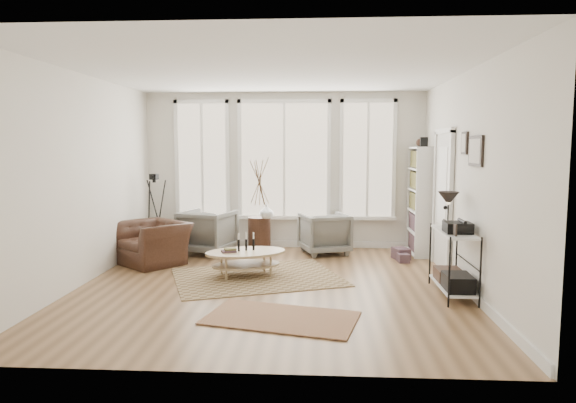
# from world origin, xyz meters

# --- Properties ---
(room) EXTENTS (5.50, 5.54, 2.90)m
(room) POSITION_xyz_m (0.02, 0.03, 1.43)
(room) COLOR olive
(room) RESTS_ON ground
(bay_window) EXTENTS (4.14, 0.12, 2.24)m
(bay_window) POSITION_xyz_m (0.00, 2.71, 1.61)
(bay_window) COLOR tan
(bay_window) RESTS_ON ground
(door) EXTENTS (0.09, 1.06, 2.22)m
(door) POSITION_xyz_m (2.57, 1.15, 1.12)
(door) COLOR silver
(door) RESTS_ON ground
(bookcase) EXTENTS (0.31, 0.85, 2.06)m
(bookcase) POSITION_xyz_m (2.44, 2.23, 0.96)
(bookcase) COLOR white
(bookcase) RESTS_ON ground
(low_shelf) EXTENTS (0.38, 1.08, 1.30)m
(low_shelf) POSITION_xyz_m (2.38, -0.30, 0.51)
(low_shelf) COLOR white
(low_shelf) RESTS_ON ground
(wall_art) EXTENTS (0.04, 0.88, 0.44)m
(wall_art) POSITION_xyz_m (2.58, -0.27, 1.88)
(wall_art) COLOR black
(wall_art) RESTS_ON ground
(rug_main) EXTENTS (2.79, 2.45, 0.01)m
(rug_main) POSITION_xyz_m (-0.24, 0.42, 0.01)
(rug_main) COLOR brown
(rug_main) RESTS_ON ground
(rug_runner) EXTENTS (1.82, 1.28, 0.01)m
(rug_runner) POSITION_xyz_m (0.24, -1.36, 0.01)
(rug_runner) COLOR brown
(rug_runner) RESTS_ON ground
(coffee_table) EXTENTS (1.37, 1.12, 0.54)m
(coffee_table) POSITION_xyz_m (-0.42, 0.49, 0.29)
(coffee_table) COLOR tan
(coffee_table) RESTS_ON ground
(armchair_left) EXTENTS (1.05, 1.07, 0.78)m
(armchair_left) POSITION_xyz_m (-1.32, 2.04, 0.39)
(armchair_left) COLOR slate
(armchair_left) RESTS_ON ground
(armchair_right) EXTENTS (1.00, 1.01, 0.73)m
(armchair_right) POSITION_xyz_m (0.76, 2.16, 0.37)
(armchair_right) COLOR slate
(armchair_right) RESTS_ON ground
(side_table) EXTENTS (0.41, 0.41, 1.74)m
(side_table) POSITION_xyz_m (-0.43, 2.33, 0.84)
(side_table) COLOR #3B2217
(side_table) RESTS_ON ground
(vase) EXTENTS (0.28, 0.28, 0.25)m
(vase) POSITION_xyz_m (-0.28, 2.17, 0.75)
(vase) COLOR silver
(vase) RESTS_ON side_table
(accent_chair) EXTENTS (1.40, 1.38, 0.68)m
(accent_chair) POSITION_xyz_m (-2.05, 1.21, 0.34)
(accent_chair) COLOR #3B2217
(accent_chair) RESTS_ON ground
(tripod_camera) EXTENTS (0.50, 0.50, 1.42)m
(tripod_camera) POSITION_xyz_m (-2.25, 1.99, 0.65)
(tripod_camera) COLOR black
(tripod_camera) RESTS_ON ground
(book_stack_near) EXTENTS (0.31, 0.35, 0.19)m
(book_stack_near) POSITION_xyz_m (2.05, 1.78, 0.10)
(book_stack_near) COLOR brown
(book_stack_near) RESTS_ON ground
(book_stack_far) EXTENTS (0.20, 0.24, 0.14)m
(book_stack_far) POSITION_xyz_m (2.05, 1.55, 0.07)
(book_stack_far) COLOR brown
(book_stack_far) RESTS_ON ground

